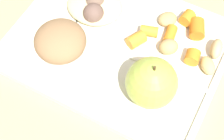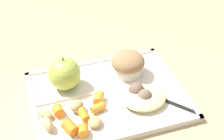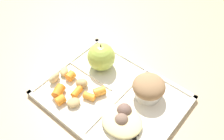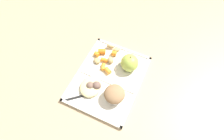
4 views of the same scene
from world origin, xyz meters
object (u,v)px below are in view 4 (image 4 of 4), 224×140
object	(u,v)px
lunch_tray	(109,79)
plastic_fork	(83,96)
green_apple	(130,63)
bran_muffin	(115,95)

from	to	relation	value
lunch_tray	plastic_fork	size ratio (longest dim) A/B	3.06
lunch_tray	plastic_fork	bearing A→B (deg)	-27.00
green_apple	bran_muffin	xyz separation A→B (m)	(0.16, -0.00, -0.01)
green_apple	plastic_fork	bearing A→B (deg)	-30.34
bran_muffin	plastic_fork	distance (m)	0.14
green_apple	lunch_tray	bearing A→B (deg)	-34.52
lunch_tray	plastic_fork	distance (m)	0.14
lunch_tray	green_apple	world-z (taller)	green_apple
lunch_tray	bran_muffin	xyz separation A→B (m)	(0.07, 0.06, 0.04)
plastic_fork	bran_muffin	bearing A→B (deg)	111.17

